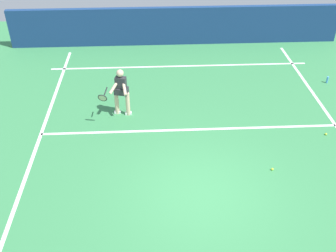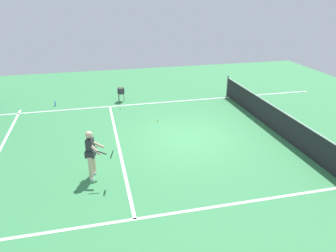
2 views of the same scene
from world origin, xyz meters
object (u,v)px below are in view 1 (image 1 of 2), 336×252
tennis_player (121,91)px  water_bottle (327,80)px  tennis_ball_near (272,169)px  tennis_ball_mid (326,134)px

tennis_player → water_bottle: size_ratio=6.46×
tennis_ball_near → tennis_ball_mid: (-1.99, -1.46, 0.00)m
tennis_player → tennis_ball_mid: tennis_player is taller
tennis_player → tennis_ball_mid: bearing=166.6°
tennis_player → tennis_ball_mid: 6.24m
water_bottle → tennis_player: bearing=13.2°
tennis_player → water_bottle: bearing=-166.8°
tennis_ball_near → tennis_ball_mid: same height
tennis_ball_near → water_bottle: size_ratio=0.28×
tennis_ball_mid → water_bottle: size_ratio=0.28×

